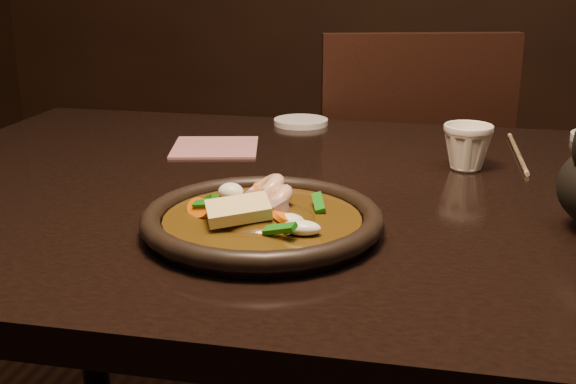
% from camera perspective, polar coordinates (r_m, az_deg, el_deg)
% --- Properties ---
extents(table, '(1.60, 0.90, 0.75)m').
position_cam_1_polar(table, '(1.04, 10.20, -4.18)').
color(table, black).
rests_on(table, floor).
extents(chair, '(0.53, 0.53, 0.92)m').
position_cam_1_polar(chair, '(1.74, 8.91, -1.13)').
color(chair, black).
rests_on(chair, floor).
extents(plate, '(0.29, 0.29, 0.03)m').
position_cam_1_polar(plate, '(0.86, -2.04, -2.29)').
color(plate, black).
rests_on(plate, table).
extents(stirfry, '(0.18, 0.18, 0.06)m').
position_cam_1_polar(stirfry, '(0.86, -2.17, -1.78)').
color(stirfry, '#3C280A').
rests_on(stirfry, plate).
extents(saucer_left, '(0.11, 0.11, 0.01)m').
position_cam_1_polar(saucer_left, '(1.42, 1.03, 5.57)').
color(saucer_left, silver).
rests_on(saucer_left, table).
extents(tea_cup, '(0.08, 0.07, 0.08)m').
position_cam_1_polar(tea_cup, '(1.14, 13.99, 3.59)').
color(tea_cup, white).
rests_on(tea_cup, table).
extents(chopsticks, '(0.01, 0.26, 0.01)m').
position_cam_1_polar(chopsticks, '(1.26, 17.69, 2.97)').
color(chopsticks, tan).
rests_on(chopsticks, table).
extents(napkin, '(0.17, 0.17, 0.00)m').
position_cam_1_polar(napkin, '(1.25, -5.77, 3.54)').
color(napkin, '#A46469').
rests_on(napkin, table).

